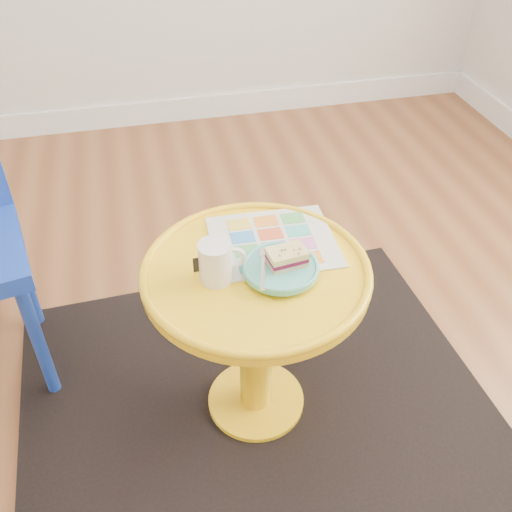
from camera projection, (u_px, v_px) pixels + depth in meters
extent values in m
plane|color=brown|center=(132.00, 475.00, 1.46)|extent=(4.00, 4.00, 0.00)
cube|color=white|center=(104.00, 117.00, 2.92)|extent=(4.00, 0.02, 0.12)
cube|color=black|center=(256.00, 402.00, 1.63)|extent=(1.34, 1.15, 0.01)
cylinder|color=yellow|center=(256.00, 400.00, 1.63)|extent=(0.27, 0.27, 0.02)
cylinder|color=yellow|center=(256.00, 344.00, 1.47)|extent=(0.09, 0.09, 0.45)
cylinder|color=yellow|center=(256.00, 274.00, 1.32)|extent=(0.53, 0.53, 0.03)
cylinder|color=#1A3AAA|center=(39.00, 344.00, 1.54)|extent=(0.04, 0.04, 0.40)
cylinder|color=#1A3AAA|center=(24.00, 277.00, 1.75)|extent=(0.04, 0.04, 0.40)
cube|color=silver|center=(273.00, 242.00, 1.39)|extent=(0.31, 0.27, 0.01)
cylinder|color=white|center=(215.00, 262.00, 1.26)|extent=(0.07, 0.07, 0.10)
torus|color=white|center=(234.00, 258.00, 1.26)|extent=(0.06, 0.01, 0.06)
cylinder|color=#D1B78C|center=(214.00, 247.00, 1.23)|extent=(0.07, 0.07, 0.01)
cylinder|color=#55B5A7|center=(281.00, 271.00, 1.29)|extent=(0.07, 0.07, 0.01)
cylinder|color=#55B5A7|center=(281.00, 268.00, 1.29)|extent=(0.17, 0.17, 0.01)
cube|color=#D3BC8C|center=(287.00, 262.00, 1.29)|extent=(0.09, 0.07, 0.01)
cube|color=maroon|center=(287.00, 258.00, 1.28)|extent=(0.09, 0.07, 0.01)
cube|color=#EADB8C|center=(287.00, 253.00, 1.27)|extent=(0.09, 0.07, 0.02)
cube|color=silver|center=(263.00, 272.00, 1.26)|extent=(0.04, 0.11, 0.00)
cube|color=silver|center=(264.00, 253.00, 1.32)|extent=(0.03, 0.04, 0.00)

